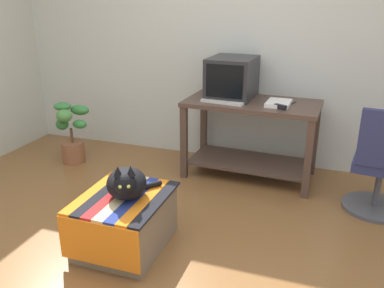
# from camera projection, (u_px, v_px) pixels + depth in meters

# --- Properties ---
(ground_plane) EXTENTS (14.00, 14.00, 0.00)m
(ground_plane) POSITION_uv_depth(u_px,v_px,m) (150.00, 263.00, 2.69)
(ground_plane) COLOR brown
(back_wall) EXTENTS (8.00, 0.10, 2.60)m
(back_wall) POSITION_uv_depth(u_px,v_px,m) (231.00, 35.00, 4.06)
(back_wall) COLOR silver
(back_wall) RESTS_ON ground_plane
(desk) EXTENTS (1.26, 0.68, 0.75)m
(desk) POSITION_uv_depth(u_px,v_px,m) (251.00, 126.00, 3.83)
(desk) COLOR #4C382D
(desk) RESTS_ON ground_plane
(tv_monitor) EXTENTS (0.44, 0.52, 0.38)m
(tv_monitor) POSITION_uv_depth(u_px,v_px,m) (232.00, 78.00, 3.83)
(tv_monitor) COLOR #28282B
(tv_monitor) RESTS_ON desk
(keyboard) EXTENTS (0.42, 0.21, 0.02)m
(keyboard) POSITION_uv_depth(u_px,v_px,m) (224.00, 101.00, 3.70)
(keyboard) COLOR beige
(keyboard) RESTS_ON desk
(book) EXTENTS (0.22, 0.29, 0.03)m
(book) POSITION_uv_depth(u_px,v_px,m) (279.00, 103.00, 3.61)
(book) COLOR white
(book) RESTS_ON desk
(ottoman_with_blanket) EXTENTS (0.56, 0.69, 0.39)m
(ottoman_with_blanket) POSITION_uv_depth(u_px,v_px,m) (125.00, 221.00, 2.82)
(ottoman_with_blanket) COLOR #7A664C
(ottoman_with_blanket) RESTS_ON ground_plane
(cat) EXTENTS (0.38, 0.44, 0.28)m
(cat) POSITION_uv_depth(u_px,v_px,m) (127.00, 183.00, 2.70)
(cat) COLOR black
(cat) RESTS_ON ottoman_with_blanket
(potted_plant) EXTENTS (0.37, 0.36, 0.63)m
(potted_plant) POSITION_uv_depth(u_px,v_px,m) (71.00, 134.00, 4.23)
(potted_plant) COLOR brown
(potted_plant) RESTS_ON ground_plane
(office_chair) EXTENTS (0.52, 0.52, 0.89)m
(office_chair) POSITION_uv_depth(u_px,v_px,m) (381.00, 169.00, 3.20)
(office_chair) COLOR #4C4C51
(office_chair) RESTS_ON ground_plane
(stapler) EXTENTS (0.11, 0.08, 0.04)m
(stapler) POSITION_uv_depth(u_px,v_px,m) (280.00, 107.00, 3.49)
(stapler) COLOR black
(stapler) RESTS_ON desk
(pen) EXTENTS (0.06, 0.13, 0.01)m
(pen) POSITION_uv_depth(u_px,v_px,m) (292.00, 103.00, 3.66)
(pen) COLOR black
(pen) RESTS_ON desk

